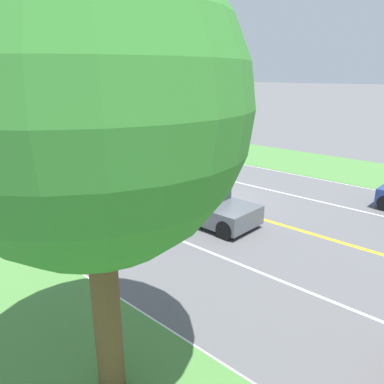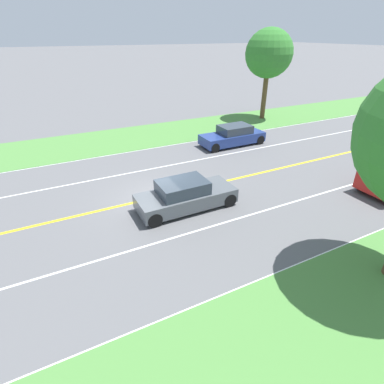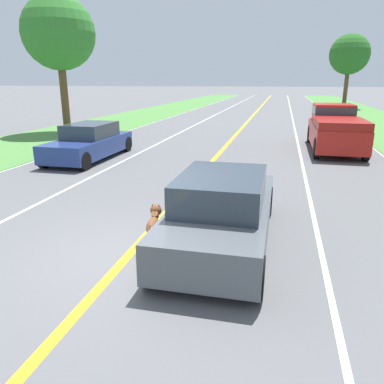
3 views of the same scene
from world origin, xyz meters
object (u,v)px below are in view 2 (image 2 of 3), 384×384
object	(u,v)px
oncoming_car	(233,136)
roadside_tree_left_near	(269,54)
dog	(164,190)
ego_car	(185,196)

from	to	relation	value
oncoming_car	roadside_tree_left_near	world-z (taller)	roadside_tree_left_near
dog	oncoming_car	distance (m)	9.37
oncoming_car	dog	bearing A→B (deg)	125.15
oncoming_car	roadside_tree_left_near	distance (m)	9.99
ego_car	dog	xyz separation A→B (m)	(-1.21, -0.61, -0.15)
ego_car	dog	world-z (taller)	ego_car
ego_car	dog	size ratio (longest dim) A/B	4.00
ego_car	oncoming_car	bearing A→B (deg)	133.13
roadside_tree_left_near	ego_car	bearing A→B (deg)	-49.76
dog	oncoming_car	xyz separation A→B (m)	(-5.39, 7.66, 0.16)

